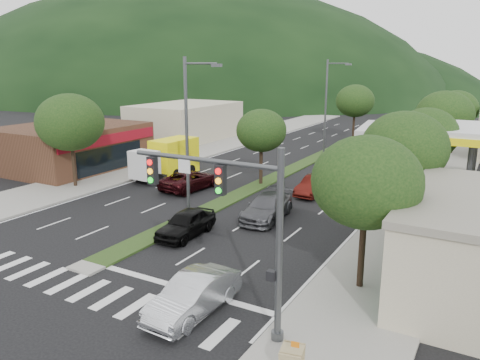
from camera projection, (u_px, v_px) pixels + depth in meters
The scene contains 27 objects.
ground at pixel (94, 265), 22.88m from camera, with size 160.00×160.00×0.00m, color black.
sidewalk_right at pixel (437, 184), 37.99m from camera, with size 5.00×90.00×0.15m, color gray.
sidewalk_left at pixel (183, 155), 50.18m from camera, with size 6.00×90.00×0.15m, color gray.
median at pixel (306, 162), 46.50m from camera, with size 1.60×56.00×0.12m, color #223A15.
crosswalk at pixel (60, 281), 21.19m from camera, with size 19.00×2.20×0.01m, color silver.
traffic_signal at pixel (238, 211), 16.14m from camera, with size 6.12×0.40×7.00m.
shop_left at pixel (71, 147), 43.87m from camera, with size 10.15×12.00×4.00m.
bldg_left_far at pixel (186, 122), 60.10m from camera, with size 9.00×14.00×4.60m, color beige.
hill_far at pixel (171, 93), 153.97m from camera, with size 176.00×132.00×82.00m, color black.
tree_r_a at pixel (366, 182), 19.35m from camera, with size 4.60×4.60×6.63m.
tree_r_b at pixel (404, 148), 26.05m from camera, with size 4.80×4.80×6.94m.
tree_r_c at pixel (426, 134), 32.88m from camera, with size 4.40×4.40×6.48m.
tree_r_d at pixel (444, 115), 41.22m from camera, with size 5.00×5.00×7.17m.
tree_r_e at pixel (456, 109), 49.73m from camera, with size 4.60×4.60×6.71m.
tree_med_near at pixel (261, 131), 37.00m from camera, with size 4.00×4.00×6.02m.
tree_med_far at pixel (355, 101), 58.81m from camera, with size 4.80×4.80×6.94m.
tree_l_a at pixel (70, 122), 36.03m from camera, with size 5.20×5.20×7.25m.
streetlight_near at pixel (189, 132), 28.18m from camera, with size 2.60×0.25×10.00m.
streetlight_mid at pixel (328, 103), 49.29m from camera, with size 2.60×0.25×10.00m.
sedan_silver at pixel (193, 295), 18.34m from camera, with size 1.63×4.68×1.54m, color #B6B9BF.
suv_maroon at pixel (191, 180), 36.55m from camera, with size 2.52×5.46×1.52m, color black.
car_queue_a at pixel (186, 223), 26.63m from camera, with size 1.78×4.41×1.50m, color black.
car_queue_b at pixel (267, 207), 29.57m from camera, with size 2.13×5.25×1.52m, color #46474B.
car_queue_c at pixel (314, 186), 34.99m from camera, with size 1.50×4.32×1.42m, color #460F0B.
car_queue_d at pixel (372, 178), 37.77m from camera, with size 2.05×4.45×1.24m, color black.
box_truck at pixel (168, 160), 40.35m from camera, with size 2.91×6.69×3.23m.
motorhome at pixel (374, 142), 47.08m from camera, with size 3.88×9.57×3.57m.
Camera 1 is at (16.67, -14.90, 9.61)m, focal length 35.00 mm.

